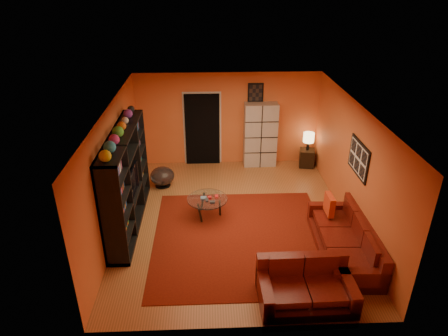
{
  "coord_description": "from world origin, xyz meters",
  "views": [
    {
      "loc": [
        -0.54,
        -7.45,
        5.0
      ],
      "look_at": [
        -0.22,
        0.1,
        1.24
      ],
      "focal_mm": 32.0,
      "sensor_mm": 36.0,
      "label": 1
    }
  ],
  "objects_px": {
    "loveseat": "(305,285)",
    "storage_cabinet": "(260,135)",
    "side_table": "(307,158)",
    "table_lamp": "(309,138)",
    "sofa": "(348,240)",
    "bowl_chair": "(162,176)",
    "entertainment_unit": "(126,180)",
    "coffee_table": "(207,200)",
    "tv": "(128,183)"
  },
  "relations": [
    {
      "from": "bowl_chair",
      "to": "coffee_table",
      "type": "bearing_deg",
      "value": -51.93
    },
    {
      "from": "loveseat",
      "to": "side_table",
      "type": "height_order",
      "value": "loveseat"
    },
    {
      "from": "loveseat",
      "to": "bowl_chair",
      "type": "distance_m",
      "value": 4.9
    },
    {
      "from": "table_lamp",
      "to": "side_table",
      "type": "bearing_deg",
      "value": -90.0
    },
    {
      "from": "coffee_table",
      "to": "side_table",
      "type": "height_order",
      "value": "side_table"
    },
    {
      "from": "bowl_chair",
      "to": "table_lamp",
      "type": "height_order",
      "value": "table_lamp"
    },
    {
      "from": "entertainment_unit",
      "to": "storage_cabinet",
      "type": "relative_size",
      "value": 1.67
    },
    {
      "from": "entertainment_unit",
      "to": "sofa",
      "type": "height_order",
      "value": "entertainment_unit"
    },
    {
      "from": "sofa",
      "to": "loveseat",
      "type": "xyz_separation_m",
      "value": [
        -1.11,
        -1.18,
        0.0
      ]
    },
    {
      "from": "loveseat",
      "to": "storage_cabinet",
      "type": "relative_size",
      "value": 0.87
    },
    {
      "from": "side_table",
      "to": "bowl_chair",
      "type": "bearing_deg",
      "value": -165.84
    },
    {
      "from": "loveseat",
      "to": "side_table",
      "type": "bearing_deg",
      "value": -14.36
    },
    {
      "from": "tv",
      "to": "sofa",
      "type": "bearing_deg",
      "value": -104.96
    },
    {
      "from": "entertainment_unit",
      "to": "tv",
      "type": "distance_m",
      "value": 0.09
    },
    {
      "from": "sofa",
      "to": "table_lamp",
      "type": "height_order",
      "value": "table_lamp"
    },
    {
      "from": "entertainment_unit",
      "to": "coffee_table",
      "type": "relative_size",
      "value": 3.33
    },
    {
      "from": "storage_cabinet",
      "to": "bowl_chair",
      "type": "xyz_separation_m",
      "value": [
        -2.64,
        -1.16,
        -0.63
      ]
    },
    {
      "from": "storage_cabinet",
      "to": "table_lamp",
      "type": "height_order",
      "value": "storage_cabinet"
    },
    {
      "from": "sofa",
      "to": "coffee_table",
      "type": "bearing_deg",
      "value": 155.2
    },
    {
      "from": "table_lamp",
      "to": "coffee_table",
      "type": "bearing_deg",
      "value": -138.78
    },
    {
      "from": "entertainment_unit",
      "to": "side_table",
      "type": "xyz_separation_m",
      "value": [
        4.5,
        2.63,
        -0.8
      ]
    },
    {
      "from": "entertainment_unit",
      "to": "side_table",
      "type": "bearing_deg",
      "value": 30.35
    },
    {
      "from": "loveseat",
      "to": "storage_cabinet",
      "type": "bearing_deg",
      "value": 0.31
    },
    {
      "from": "sofa",
      "to": "storage_cabinet",
      "type": "relative_size",
      "value": 1.32
    },
    {
      "from": "bowl_chair",
      "to": "side_table",
      "type": "xyz_separation_m",
      "value": [
        3.96,
        1.0,
        -0.02
      ]
    },
    {
      "from": "entertainment_unit",
      "to": "storage_cabinet",
      "type": "distance_m",
      "value": 4.24
    },
    {
      "from": "entertainment_unit",
      "to": "side_table",
      "type": "height_order",
      "value": "entertainment_unit"
    },
    {
      "from": "storage_cabinet",
      "to": "side_table",
      "type": "bearing_deg",
      "value": -8.26
    },
    {
      "from": "tv",
      "to": "bowl_chair",
      "type": "bearing_deg",
      "value": -16.06
    },
    {
      "from": "coffee_table",
      "to": "side_table",
      "type": "relative_size",
      "value": 1.8
    },
    {
      "from": "loveseat",
      "to": "side_table",
      "type": "distance_m",
      "value": 5.19
    },
    {
      "from": "loveseat",
      "to": "coffee_table",
      "type": "distance_m",
      "value": 3.05
    },
    {
      "from": "loveseat",
      "to": "entertainment_unit",
      "type": "bearing_deg",
      "value": 52.78
    },
    {
      "from": "side_table",
      "to": "table_lamp",
      "type": "bearing_deg",
      "value": 90.0
    },
    {
      "from": "tv",
      "to": "sofa",
      "type": "height_order",
      "value": "tv"
    },
    {
      "from": "coffee_table",
      "to": "entertainment_unit",
      "type": "bearing_deg",
      "value": -174.2
    },
    {
      "from": "sofa",
      "to": "loveseat",
      "type": "height_order",
      "value": "same"
    },
    {
      "from": "loveseat",
      "to": "storage_cabinet",
      "type": "height_order",
      "value": "storage_cabinet"
    },
    {
      "from": "tv",
      "to": "table_lamp",
      "type": "height_order",
      "value": "tv"
    },
    {
      "from": "loveseat",
      "to": "coffee_table",
      "type": "relative_size",
      "value": 1.74
    },
    {
      "from": "coffee_table",
      "to": "bowl_chair",
      "type": "relative_size",
      "value": 1.46
    },
    {
      "from": "tv",
      "to": "side_table",
      "type": "height_order",
      "value": "tv"
    },
    {
      "from": "loveseat",
      "to": "side_table",
      "type": "xyz_separation_m",
      "value": [
        1.2,
        5.05,
        -0.03
      ]
    },
    {
      "from": "tv",
      "to": "loveseat",
      "type": "xyz_separation_m",
      "value": [
        3.25,
        -2.34,
        -0.73
      ]
    },
    {
      "from": "tv",
      "to": "table_lamp",
      "type": "distance_m",
      "value": 5.21
    },
    {
      "from": "coffee_table",
      "to": "sofa",
      "type": "bearing_deg",
      "value": -27.3
    },
    {
      "from": "loveseat",
      "to": "storage_cabinet",
      "type": "xyz_separation_m",
      "value": [
        -0.12,
        5.22,
        0.62
      ]
    },
    {
      "from": "sofa",
      "to": "loveseat",
      "type": "relative_size",
      "value": 1.51
    },
    {
      "from": "storage_cabinet",
      "to": "bowl_chair",
      "type": "relative_size",
      "value": 2.91
    },
    {
      "from": "sofa",
      "to": "tv",
      "type": "bearing_deg",
      "value": 167.55
    }
  ]
}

